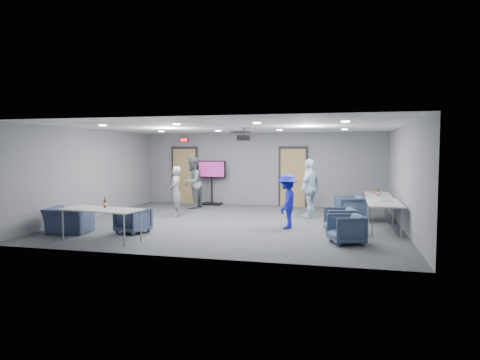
% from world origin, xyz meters
% --- Properties ---
extents(floor, '(9.00, 9.00, 0.00)m').
position_xyz_m(floor, '(0.00, 0.00, 0.00)').
color(floor, '#383A40').
rests_on(floor, ground).
extents(ceiling, '(9.00, 9.00, 0.00)m').
position_xyz_m(ceiling, '(0.00, 0.00, 2.70)').
color(ceiling, white).
rests_on(ceiling, wall_back).
extents(wall_back, '(9.00, 0.02, 2.70)m').
position_xyz_m(wall_back, '(0.00, 4.00, 1.35)').
color(wall_back, slate).
rests_on(wall_back, floor).
extents(wall_front, '(9.00, 0.02, 2.70)m').
position_xyz_m(wall_front, '(0.00, -4.00, 1.35)').
color(wall_front, slate).
rests_on(wall_front, floor).
extents(wall_left, '(0.02, 8.00, 2.70)m').
position_xyz_m(wall_left, '(-4.50, 0.00, 1.35)').
color(wall_left, slate).
rests_on(wall_left, floor).
extents(wall_right, '(0.02, 8.00, 2.70)m').
position_xyz_m(wall_right, '(4.50, 0.00, 1.35)').
color(wall_right, slate).
rests_on(wall_right, floor).
extents(door_left, '(1.06, 0.17, 2.24)m').
position_xyz_m(door_left, '(-3.00, 3.95, 1.07)').
color(door_left, black).
rests_on(door_left, wall_back).
extents(door_right, '(1.06, 0.17, 2.24)m').
position_xyz_m(door_right, '(1.20, 3.95, 1.07)').
color(door_right, black).
rests_on(door_right, wall_back).
extents(exit_sign, '(0.32, 0.08, 0.16)m').
position_xyz_m(exit_sign, '(-3.00, 3.93, 2.45)').
color(exit_sign, black).
rests_on(exit_sign, wall_back).
extents(hvac_diffuser, '(0.60, 0.60, 0.03)m').
position_xyz_m(hvac_diffuser, '(-0.50, 2.80, 2.69)').
color(hvac_diffuser, black).
rests_on(hvac_diffuser, ceiling).
extents(downlights, '(6.18, 3.78, 0.02)m').
position_xyz_m(downlights, '(0.00, 0.00, 2.68)').
color(downlights, white).
rests_on(downlights, ceiling).
extents(person_a, '(0.54, 0.66, 1.56)m').
position_xyz_m(person_a, '(-2.09, 0.77, 0.78)').
color(person_a, gray).
rests_on(person_a, floor).
extents(person_b, '(0.79, 0.96, 1.82)m').
position_xyz_m(person_b, '(-2.20, 2.63, 0.91)').
color(person_b, slate).
rests_on(person_b, floor).
extents(person_c, '(0.79, 1.14, 1.80)m').
position_xyz_m(person_c, '(1.99, 1.48, 0.90)').
color(person_c, silver).
rests_on(person_c, floor).
extents(person_d, '(0.60, 0.96, 1.43)m').
position_xyz_m(person_d, '(1.55, -0.49, 0.71)').
color(person_d, '#1B20B2').
rests_on(person_d, floor).
extents(chair_right_a, '(0.94, 0.93, 0.73)m').
position_xyz_m(chair_right_a, '(3.17, 1.21, 0.36)').
color(chair_right_a, '#3C4B68').
rests_on(chair_right_a, floor).
extents(chair_right_b, '(0.83, 0.81, 0.64)m').
position_xyz_m(chair_right_b, '(2.90, -0.87, 0.32)').
color(chair_right_b, '#37445F').
rests_on(chair_right_b, floor).
extents(chair_right_c, '(0.91, 0.89, 0.65)m').
position_xyz_m(chair_right_c, '(3.06, -2.02, 0.32)').
color(chair_right_c, '#3D4E69').
rests_on(chair_right_c, floor).
extents(chair_front_a, '(0.86, 0.88, 0.65)m').
position_xyz_m(chair_front_a, '(-2.09, -2.00, 0.32)').
color(chair_front_a, '#3D496A').
rests_on(chair_front_a, floor).
extents(chair_front_b, '(1.06, 0.95, 0.64)m').
position_xyz_m(chair_front_b, '(-3.63, -2.40, 0.32)').
color(chair_front_b, '#374260').
rests_on(chair_front_b, floor).
extents(table_right_a, '(0.74, 1.77, 0.73)m').
position_xyz_m(table_right_a, '(4.00, 1.75, 0.68)').
color(table_right_a, '#BBBEC0').
rests_on(table_right_a, floor).
extents(table_right_b, '(0.82, 1.97, 0.73)m').
position_xyz_m(table_right_b, '(4.00, -0.15, 0.69)').
color(table_right_b, '#BBBEC0').
rests_on(table_right_b, floor).
extents(table_front_left, '(1.94, 1.03, 0.73)m').
position_xyz_m(table_front_left, '(-2.35, -3.00, 0.69)').
color(table_front_left, '#BBBEC0').
rests_on(table_front_left, floor).
extents(bottle_front, '(0.07, 0.07, 0.26)m').
position_xyz_m(bottle_front, '(-2.37, -2.81, 0.82)').
color(bottle_front, '#57390E').
rests_on(bottle_front, table_front_left).
extents(bottle_right, '(0.06, 0.06, 0.25)m').
position_xyz_m(bottle_right, '(3.97, 1.37, 0.82)').
color(bottle_right, '#57390E').
rests_on(bottle_right, table_right_a).
extents(snack_box, '(0.19, 0.13, 0.04)m').
position_xyz_m(snack_box, '(3.96, 2.07, 0.75)').
color(snack_box, '#C13F30').
rests_on(snack_box, table_right_a).
extents(wrapper, '(0.25, 0.18, 0.05)m').
position_xyz_m(wrapper, '(4.01, -0.01, 0.76)').
color(wrapper, silver).
rests_on(wrapper, table_right_b).
extents(tv_stand, '(1.09, 0.52, 1.66)m').
position_xyz_m(tv_stand, '(-1.84, 3.75, 0.94)').
color(tv_stand, black).
rests_on(tv_stand, floor).
extents(projector, '(0.39, 0.36, 0.36)m').
position_xyz_m(projector, '(0.26, 0.06, 2.40)').
color(projector, black).
rests_on(projector, ceiling).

